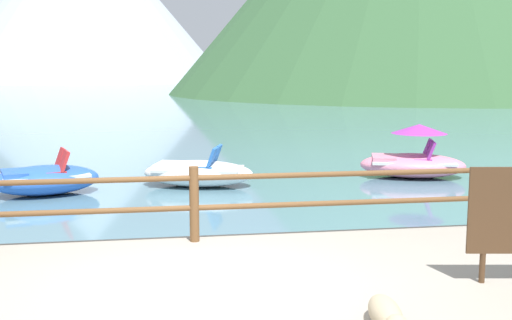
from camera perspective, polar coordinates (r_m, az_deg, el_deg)
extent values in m
plane|color=slate|center=(46.20, -8.43, 5.11)|extent=(200.00, 200.00, 0.00)
cylinder|color=brown|center=(7.87, -5.64, -4.02)|extent=(0.12, 0.12, 0.95)
cylinder|color=brown|center=(7.80, -5.67, -1.63)|extent=(23.80, 0.07, 0.07)
cylinder|color=brown|center=(7.88, -5.63, -4.36)|extent=(23.80, 0.07, 0.07)
cylinder|color=#4C331E|center=(6.82, 19.88, -9.03)|extent=(0.06, 0.06, 0.35)
ellipsoid|color=tan|center=(5.52, 11.66, -13.48)|extent=(0.34, 0.67, 0.24)
cylinder|color=tan|center=(5.94, 11.08, -12.69)|extent=(0.07, 0.22, 0.04)
ellipsoid|color=blue|center=(13.47, -18.58, -1.73)|extent=(2.41, 1.85, 0.59)
cube|color=silver|center=(13.45, -18.61, -1.29)|extent=(1.90, 1.49, 0.06)
cube|color=red|center=(13.71, -18.09, -0.80)|extent=(0.50, 0.50, 0.08)
cube|color=red|center=(13.71, -17.39, 0.16)|extent=(0.31, 0.44, 0.43)
cube|color=red|center=(13.21, -17.79, -1.12)|extent=(0.50, 0.50, 0.08)
cube|color=red|center=(13.20, -17.06, -0.13)|extent=(0.31, 0.44, 0.43)
cube|color=blue|center=(13.39, -21.11, -1.20)|extent=(0.71, 1.00, 0.12)
ellipsoid|color=white|center=(13.71, -5.26, -1.22)|extent=(2.65, 1.84, 0.56)
cube|color=silver|center=(13.70, -5.27, -0.81)|extent=(2.08, 1.48, 0.06)
cube|color=blue|center=(13.88, -4.33, -0.39)|extent=(0.50, 0.50, 0.08)
cube|color=blue|center=(13.82, -3.60, 0.50)|extent=(0.31, 0.44, 0.43)
cube|color=blue|center=(13.42, -4.74, -0.70)|extent=(0.50, 0.50, 0.08)
cube|color=blue|center=(13.35, -4.00, 0.22)|extent=(0.31, 0.44, 0.43)
cube|color=white|center=(13.85, -7.95, -0.51)|extent=(0.75, 0.96, 0.12)
ellipsoid|color=pink|center=(15.23, 14.04, -0.48)|extent=(2.74, 2.03, 0.56)
cube|color=silver|center=(15.21, 14.06, -0.11)|extent=(2.15, 1.63, 0.06)
cube|color=purple|center=(15.49, 14.64, 0.28)|extent=(0.50, 0.50, 0.08)
cube|color=purple|center=(15.48, 15.34, 1.07)|extent=(0.32, 0.44, 0.43)
cube|color=purple|center=(14.95, 14.87, -0.01)|extent=(0.50, 0.50, 0.08)
cube|color=purple|center=(14.95, 15.58, 0.81)|extent=(0.32, 0.44, 0.43)
cube|color=pink|center=(15.15, 11.54, 0.17)|extent=(0.80, 1.07, 0.12)
cone|color=purple|center=(15.13, 14.62, 2.76)|extent=(1.62, 1.62, 0.22)
cone|color=#386038|center=(69.30, 4.57, 13.48)|extent=(27.37, 27.37, 17.51)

